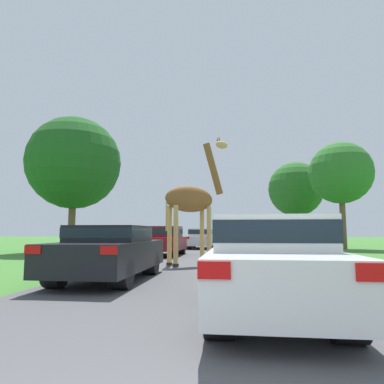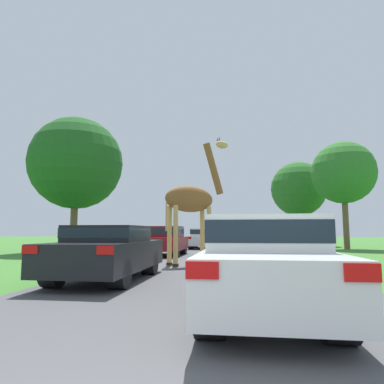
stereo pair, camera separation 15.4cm
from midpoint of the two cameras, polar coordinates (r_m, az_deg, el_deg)
name	(u,v)px [view 2 (the right image)]	position (r m, az deg, el deg)	size (l,w,h in m)	color
road	(229,245)	(31.13, 6.28, -8.82)	(7.38, 120.00, 0.00)	#4C4C4F
giraffe_near_road	(193,201)	(12.90, 0.45, -1.53)	(2.47, 2.04, 5.03)	tan
car_lead_maroon	(264,262)	(5.32, 12.73, -11.39)	(1.76, 3.95, 1.45)	silver
car_queue_right	(203,238)	(25.22, 2.03, -7.65)	(1.82, 4.33, 1.45)	silver
car_queue_left	(108,251)	(9.09, -13.33, -9.47)	(1.89, 4.30, 1.38)	black
car_far_ahead	(263,243)	(17.34, 11.96, -8.25)	(1.91, 4.26, 1.27)	#144C28
car_verge_right	(166,240)	(17.83, -4.12, -7.97)	(1.76, 3.99, 1.50)	maroon
car_rear_follower	(267,240)	(22.64, 12.59, -7.82)	(1.71, 4.74, 1.26)	navy
tree_left_edge	(343,173)	(26.95, 24.06, 2.92)	(4.46, 4.46, 7.68)	brown
tree_centre_back	(76,163)	(22.53, -18.56, 4.55)	(5.71, 5.71, 8.31)	brown
tree_right_cluster	(299,189)	(32.21, 17.46, 0.46)	(4.88, 4.88, 7.47)	brown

